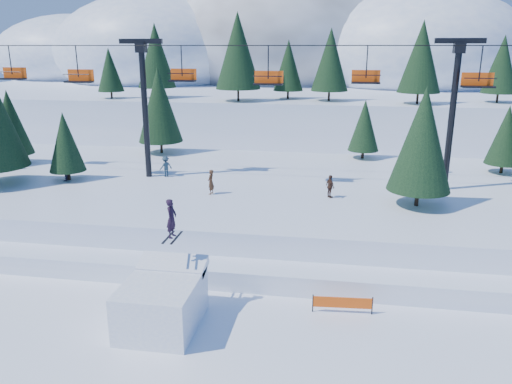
% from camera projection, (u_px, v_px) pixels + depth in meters
% --- Properties ---
extents(ground, '(160.00, 160.00, 0.00)m').
position_uv_depth(ground, '(199.00, 347.00, 21.13)').
color(ground, white).
rests_on(ground, ground).
extents(mid_shelf, '(70.00, 22.00, 2.50)m').
position_uv_depth(mid_shelf, '(263.00, 197.00, 37.81)').
color(mid_shelf, white).
rests_on(mid_shelf, ground).
extents(berm, '(70.00, 6.00, 1.10)m').
position_uv_depth(berm, '(237.00, 259.00, 28.54)').
color(berm, white).
rests_on(berm, ground).
extents(mountain_ridge, '(119.00, 60.00, 26.46)m').
position_uv_depth(mountain_ridge, '(282.00, 61.00, 88.66)').
color(mountain_ridge, white).
rests_on(mountain_ridge, ground).
extents(jump_kicker, '(3.25, 4.43, 5.58)m').
position_uv_depth(jump_kicker, '(163.00, 300.00, 22.51)').
color(jump_kicker, white).
rests_on(jump_kicker, ground).
extents(chairlift, '(46.44, 3.21, 10.28)m').
position_uv_depth(chairlift, '(271.00, 89.00, 35.50)').
color(chairlift, black).
rests_on(chairlift, mid_shelf).
extents(conifer_stand, '(63.20, 17.44, 10.26)m').
position_uv_depth(conifer_stand, '(318.00, 119.00, 36.06)').
color(conifer_stand, black).
rests_on(conifer_stand, mid_shelf).
extents(distant_skiers, '(28.94, 9.47, 1.71)m').
position_uv_depth(distant_skiers, '(231.00, 171.00, 37.19)').
color(distant_skiers, '#4B2D1A').
rests_on(distant_skiers, mid_shelf).
extents(banner_near, '(2.85, 0.27, 0.90)m').
position_uv_depth(banner_near, '(342.00, 303.00, 23.69)').
color(banner_near, black).
rests_on(banner_near, ground).
extents(banner_far, '(2.85, 0.29, 0.90)m').
position_uv_depth(banner_far, '(456.00, 285.00, 25.42)').
color(banner_far, black).
rests_on(banner_far, ground).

